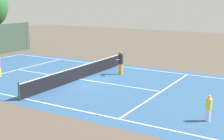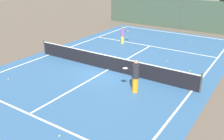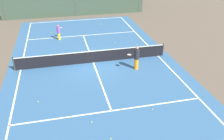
# 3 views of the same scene
# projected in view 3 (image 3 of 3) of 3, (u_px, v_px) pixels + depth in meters

# --- Properties ---
(ground_plane) EXTENTS (80.00, 80.00, 0.00)m
(ground_plane) POSITION_uv_depth(u_px,v_px,m) (93.00, 62.00, 19.24)
(ground_plane) COLOR brown
(court_surface) EXTENTS (13.00, 25.00, 0.01)m
(court_surface) POSITION_uv_depth(u_px,v_px,m) (93.00, 62.00, 19.24)
(court_surface) COLOR #2D5684
(court_surface) RESTS_ON ground_plane
(tennis_net) EXTENTS (11.90, 0.10, 1.10)m
(tennis_net) POSITION_uv_depth(u_px,v_px,m) (93.00, 57.00, 19.00)
(tennis_net) COLOR #333833
(tennis_net) RESTS_ON ground_plane
(perimeter_fence) EXTENTS (18.00, 0.12, 3.20)m
(perimeter_fence) POSITION_uv_depth(u_px,v_px,m) (75.00, 3.00, 30.53)
(perimeter_fence) COLOR #384C3D
(perimeter_fence) RESTS_ON ground_plane
(player_0) EXTENTS (0.63, 0.88, 1.48)m
(player_0) POSITION_uv_depth(u_px,v_px,m) (59.00, 32.00, 23.40)
(player_0) COLOR yellow
(player_0) RESTS_ON ground_plane
(player_1) EXTENTS (0.97, 0.44, 1.82)m
(player_1) POSITION_uv_depth(u_px,v_px,m) (136.00, 58.00, 17.84)
(player_1) COLOR orange
(player_1) RESTS_ON ground_plane
(tennis_ball_0) EXTENTS (0.07, 0.07, 0.07)m
(tennis_ball_0) POSITION_uv_depth(u_px,v_px,m) (51.00, 33.00, 25.42)
(tennis_ball_0) COLOR #CCE533
(tennis_ball_0) RESTS_ON ground_plane
(tennis_ball_1) EXTENTS (0.07, 0.07, 0.07)m
(tennis_ball_1) POSITION_uv_depth(u_px,v_px,m) (101.00, 24.00, 28.02)
(tennis_ball_1) COLOR #CCE533
(tennis_ball_1) RESTS_ON ground_plane
(tennis_ball_2) EXTENTS (0.07, 0.07, 0.07)m
(tennis_ball_2) POSITION_uv_depth(u_px,v_px,m) (115.00, 43.00, 22.90)
(tennis_ball_2) COLOR #CCE533
(tennis_ball_2) RESTS_ON ground_plane
(tennis_ball_3) EXTENTS (0.07, 0.07, 0.07)m
(tennis_ball_3) POSITION_uv_depth(u_px,v_px,m) (92.00, 122.00, 12.84)
(tennis_ball_3) COLOR #CCE533
(tennis_ball_3) RESTS_ON ground_plane
(tennis_ball_4) EXTENTS (0.07, 0.07, 0.07)m
(tennis_ball_4) POSITION_uv_depth(u_px,v_px,m) (51.00, 56.00, 20.29)
(tennis_ball_4) COLOR #CCE533
(tennis_ball_4) RESTS_ON ground_plane
(tennis_ball_5) EXTENTS (0.07, 0.07, 0.07)m
(tennis_ball_5) POSITION_uv_depth(u_px,v_px,m) (38.00, 102.00, 14.48)
(tennis_ball_5) COLOR #CCE533
(tennis_ball_5) RESTS_ON ground_plane
(tennis_ball_6) EXTENTS (0.07, 0.07, 0.07)m
(tennis_ball_6) POSITION_uv_depth(u_px,v_px,m) (137.00, 45.00, 22.49)
(tennis_ball_6) COLOR #CCE533
(tennis_ball_6) RESTS_ON ground_plane
(tennis_ball_7) EXTENTS (0.07, 0.07, 0.07)m
(tennis_ball_7) POSITION_uv_depth(u_px,v_px,m) (105.00, 54.00, 20.63)
(tennis_ball_7) COLOR #CCE533
(tennis_ball_7) RESTS_ON ground_plane
(tennis_ball_8) EXTENTS (0.07, 0.07, 0.07)m
(tennis_ball_8) POSITION_uv_depth(u_px,v_px,m) (152.00, 109.00, 13.83)
(tennis_ball_8) COLOR #CCE533
(tennis_ball_8) RESTS_ON ground_plane
(tennis_ball_9) EXTENTS (0.07, 0.07, 0.07)m
(tennis_ball_9) POSITION_uv_depth(u_px,v_px,m) (58.00, 29.00, 26.59)
(tennis_ball_9) COLOR #CCE533
(tennis_ball_9) RESTS_ON ground_plane
(tennis_ball_10) EXTENTS (0.07, 0.07, 0.07)m
(tennis_ball_10) POSITION_uv_depth(u_px,v_px,m) (111.00, 139.00, 11.75)
(tennis_ball_10) COLOR #CCE533
(tennis_ball_10) RESTS_ON ground_plane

